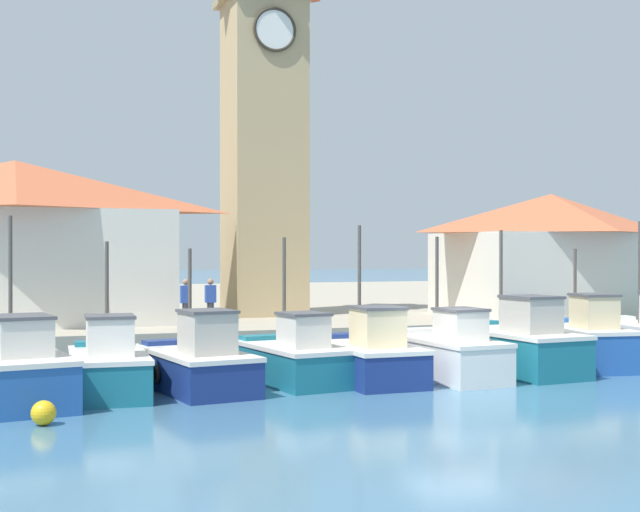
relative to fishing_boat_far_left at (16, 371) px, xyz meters
The scene contains 16 objects.
ground_plane 11.03m from the fishing_boat_far_left, 10.80° to the right, with size 300.00×300.00×0.00m, color teal.
quay_wharf 26.65m from the fishing_boat_far_left, 66.06° to the left, with size 120.00×40.00×1.16m, color #A89E89.
fishing_boat_far_left is the anchor object (origin of this frame).
fishing_boat_left_outer 2.25m from the fishing_boat_far_left, ahead, with size 2.10×4.16×3.92m.
fishing_boat_left_inner 4.54m from the fishing_boat_far_left, ahead, with size 2.65×4.68×3.74m.
fishing_boat_mid_left 7.31m from the fishing_boat_far_left, ahead, with size 2.43×4.32×4.06m.
fishing_boat_center 9.35m from the fishing_boat_far_left, ahead, with size 2.15×4.44×4.41m.
fishing_boat_mid_right 11.72m from the fishing_boat_far_left, ahead, with size 2.12×4.43×4.09m.
fishing_boat_right_inner 14.24m from the fishing_boat_far_left, ahead, with size 2.52×5.14×4.32m.
fishing_boat_right_outer 16.96m from the fishing_boat_far_left, ahead, with size 2.39×4.37×3.74m.
clock_tower 16.81m from the fishing_boat_far_left, 49.42° to the left, with size 3.35×3.35×17.31m.
warehouse_left 10.07m from the fishing_boat_far_left, 89.49° to the left, with size 10.72×5.89×5.62m.
warehouse_right 21.64m from the fishing_boat_far_left, 20.11° to the left, with size 8.45×5.97×4.77m.
mooring_buoy 3.29m from the fishing_boat_far_left, 80.73° to the right, with size 0.53×0.53×0.53m, color gold.
dock_worker_near_tower 7.60m from the fishing_boat_far_left, 46.13° to the left, with size 0.34×0.22×1.62m.
dock_worker_along_quay 8.18m from the fishing_boat_far_left, 42.08° to the left, with size 0.34×0.22×1.62m.
Camera 1 is at (-11.03, -20.71, 3.67)m, focal length 50.00 mm.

